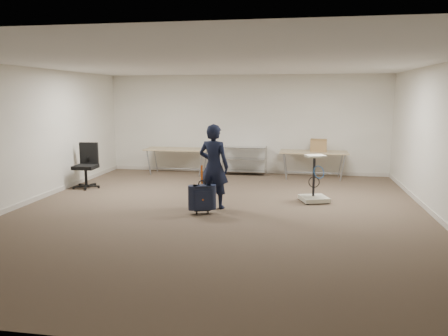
# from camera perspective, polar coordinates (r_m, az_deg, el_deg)

# --- Properties ---
(ground) EXTENTS (9.00, 9.00, 0.00)m
(ground) POSITION_cam_1_polar(r_m,az_deg,el_deg) (8.39, -0.85, -5.91)
(ground) COLOR #4C3D2E
(ground) RESTS_ON ground
(room_shell) EXTENTS (8.00, 9.00, 9.00)m
(room_shell) POSITION_cam_1_polar(r_m,az_deg,el_deg) (9.70, 0.65, -3.49)
(room_shell) COLOR silver
(room_shell) RESTS_ON ground
(folding_table_left) EXTENTS (1.80, 0.75, 0.73)m
(folding_table_left) POSITION_cam_1_polar(r_m,az_deg,el_deg) (12.47, -6.12, 2.30)
(folding_table_left) COLOR tan
(folding_table_left) RESTS_ON ground
(folding_table_right) EXTENTS (1.80, 0.75, 0.73)m
(folding_table_right) POSITION_cam_1_polar(r_m,az_deg,el_deg) (12.01, 11.62, 1.88)
(folding_table_right) COLOR tan
(folding_table_right) RESTS_ON ground
(wire_shelf) EXTENTS (1.22, 0.47, 0.80)m
(wire_shelf) POSITION_cam_1_polar(r_m,az_deg,el_deg) (12.37, 2.72, 1.17)
(wire_shelf) COLOR silver
(wire_shelf) RESTS_ON ground
(person) EXTENTS (0.68, 0.52, 1.68)m
(person) POSITION_cam_1_polar(r_m,az_deg,el_deg) (8.62, -1.35, 0.22)
(person) COLOR black
(person) RESTS_ON ground
(suitcase) EXTENTS (0.39, 0.30, 0.93)m
(suitcase) POSITION_cam_1_polar(r_m,az_deg,el_deg) (8.27, -2.87, -3.87)
(suitcase) COLOR black
(suitcase) RESTS_ON ground
(office_chair) EXTENTS (0.66, 0.66, 1.09)m
(office_chair) POSITION_cam_1_polar(r_m,az_deg,el_deg) (11.13, -17.50, -0.78)
(office_chair) COLOR black
(office_chair) RESTS_ON ground
(equipment_cart) EXTENTS (0.69, 0.69, 1.00)m
(equipment_cart) POSITION_cam_1_polar(r_m,az_deg,el_deg) (9.41, 11.72, -2.77)
(equipment_cart) COLOR beige
(equipment_cart) RESTS_ON ground
(cardboard_box) EXTENTS (0.45, 0.35, 0.33)m
(cardboard_box) POSITION_cam_1_polar(r_m,az_deg,el_deg) (12.06, 12.24, 2.92)
(cardboard_box) COLOR olive
(cardboard_box) RESTS_ON folding_table_right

